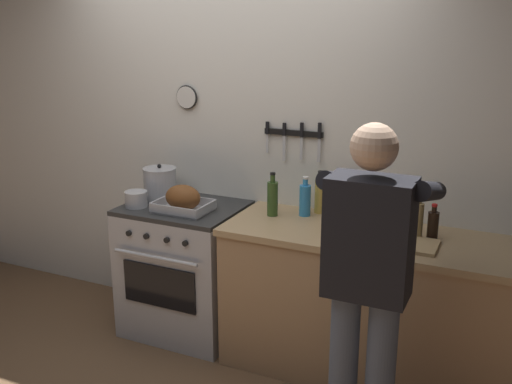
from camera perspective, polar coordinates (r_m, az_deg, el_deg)
wall_back at (r=4.03m, az=-1.87°, el=5.10°), size 6.00×0.13×2.60m
counter_block at (r=3.60m, az=13.14°, el=-11.02°), size 2.03×0.65×0.90m
stove at (r=4.08m, az=-6.85°, el=-7.36°), size 0.76×0.67×0.90m
person_cook at (r=2.78m, az=10.78°, el=-7.87°), size 0.51×0.63×1.66m
roasting_pan at (r=3.79m, az=-7.07°, el=-0.74°), size 0.35×0.26×0.17m
stock_pot at (r=4.08m, az=-9.26°, el=0.84°), size 0.23×0.23×0.24m
saucepan at (r=3.94m, az=-11.50°, el=-0.67°), size 0.15×0.15×0.10m
cutting_board at (r=3.32m, az=14.08°, el=-4.84°), size 0.36×0.24×0.02m
bottle_olive_oil at (r=3.67m, az=1.61°, el=-0.55°), size 0.07×0.07×0.28m
bottle_soy_sauce at (r=3.43m, az=16.73°, el=-3.02°), size 0.06×0.06×0.20m
bottle_vinegar at (r=3.41m, az=15.38°, el=-2.60°), size 0.06×0.06×0.26m
bottle_wine_red at (r=3.68m, az=8.80°, el=-0.54°), size 0.07×0.07×0.30m
bottle_dish_soap at (r=3.69m, az=4.76°, el=-0.72°), size 0.07×0.07×0.25m
bottle_cooking_oil at (r=3.75m, az=6.19°, el=-0.32°), size 0.07×0.07×0.27m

